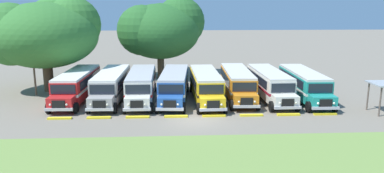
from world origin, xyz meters
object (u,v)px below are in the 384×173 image
Objects in this scene: parked_bus_slot_0 at (77,84)px; parked_bus_slot_6 at (270,83)px; parked_bus_slot_3 at (174,84)px; parked_bus_slot_1 at (111,84)px; parked_bus_slot_5 at (237,82)px; utility_pole at (33,63)px; parked_bus_slot_2 at (141,84)px; secondary_tree at (45,32)px; parked_bus_slot_7 at (304,83)px; broad_shade_tree at (161,28)px; parked_bus_slot_4 at (206,84)px.

parked_bus_slot_0 is 19.52m from parked_bus_slot_6.
parked_bus_slot_3 is 9.74m from parked_bus_slot_6.
parked_bus_slot_5 is (12.87, 0.28, 0.00)m from parked_bus_slot_1.
utility_pole is at bearing -95.28° from parked_bus_slot_3.
parked_bus_slot_3 is 1.01× the size of parked_bus_slot_6.
parked_bus_slot_3 is (6.34, -0.25, 0.00)m from parked_bus_slot_1.
parked_bus_slot_2 is (6.46, -0.35, 0.00)m from parked_bus_slot_0.
parked_bus_slot_3 is 0.88× the size of secondary_tree.
parked_bus_slot_1 and parked_bus_slot_2 have the same top height.
parked_bus_slot_6 is 3.47m from parked_bus_slot_7.
broad_shade_tree is (8.18, 11.65, 4.81)m from parked_bus_slot_0.
parked_bus_slot_1 is 12.88m from parked_bus_slot_5.
broad_shade_tree reaches higher than parked_bus_slot_2.
parked_bus_slot_5 is 1.00× the size of parked_bus_slot_7.
broad_shade_tree reaches higher than secondary_tree.
utility_pole is (-14.67, 2.49, 1.93)m from parked_bus_slot_3.
secondary_tree is (-4.30, 4.70, 4.89)m from parked_bus_slot_0.
parked_bus_slot_6 is at bearing 81.51° from parked_bus_slot_5.
parked_bus_slot_3 is at bearing -83.69° from parked_bus_slot_5.
parked_bus_slot_1 is 13.64m from broad_shade_tree.
secondary_tree is at bearing -103.56° from parked_bus_slot_6.
parked_bus_slot_4 and parked_bus_slot_7 have the same top height.
parked_bus_slot_7 is at bearing 84.10° from parked_bus_slot_5.
parked_bus_slot_7 is 0.96× the size of broad_shade_tree.
parked_bus_slot_4 is 0.87× the size of secondary_tree.
parked_bus_slot_1 is at bearing -32.36° from secondary_tree.
parked_bus_slot_3 is 1.01× the size of parked_bus_slot_5.
parked_bus_slot_2 is 3.32m from parked_bus_slot_3.
parked_bus_slot_4 is (9.51, -0.54, 0.00)m from parked_bus_slot_1.
parked_bus_slot_7 is at bearing -40.12° from broad_shade_tree.
secondary_tree is at bearing 77.43° from utility_pole.
parked_bus_slot_7 is at bearing 89.77° from parked_bus_slot_0.
parked_bus_slot_7 is at bearing -5.85° from utility_pole.
parked_bus_slot_1 is 16.08m from parked_bus_slot_6.
utility_pole is (-17.83, 2.78, 1.93)m from parked_bus_slot_4.
parked_bus_slot_4 is (12.94, -0.74, 0.00)m from parked_bus_slot_0.
parked_bus_slot_2 is 12.85m from secondary_tree.
parked_bus_slot_7 is (10.03, -0.07, 0.00)m from parked_bus_slot_4.
parked_bus_slot_2 is 13.05m from broad_shade_tree.
secondary_tree reaches higher than parked_bus_slot_6.
parked_bus_slot_1 is 19.55m from parked_bus_slot_7.
secondary_tree is at bearing -115.78° from parked_bus_slot_2.
parked_bus_slot_7 is (22.97, -0.81, 0.00)m from parked_bus_slot_0.
secondary_tree is (-7.73, 4.90, 4.89)m from parked_bus_slot_1.
parked_bus_slot_7 is (13.19, -0.37, 0.00)m from parked_bus_slot_3.
parked_bus_slot_4 is 1.00× the size of parked_bus_slot_7.
parked_bus_slot_4 is at bearing 85.94° from parked_bus_slot_2.
parked_bus_slot_3 and parked_bus_slot_4 have the same top height.
parked_bus_slot_6 is at bearing -94.38° from parked_bus_slot_7.
parked_bus_slot_5 is 3.26m from parked_bus_slot_6.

